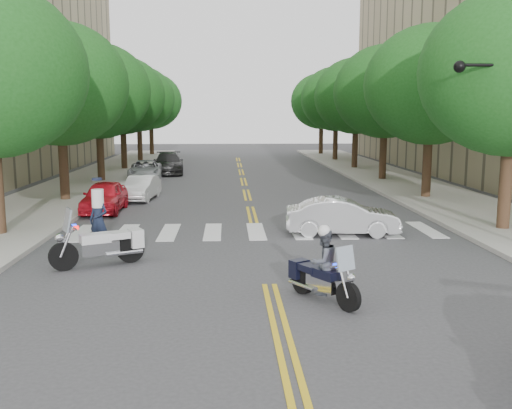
{
  "coord_description": "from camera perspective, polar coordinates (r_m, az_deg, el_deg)",
  "views": [
    {
      "loc": [
        -1.01,
        -13.5,
        4.13
      ],
      "look_at": [
        -0.1,
        4.47,
        1.3
      ],
      "focal_mm": 40.0,
      "sensor_mm": 36.0,
      "label": 1
    }
  ],
  "objects": [
    {
      "name": "tree_l_3",
      "position": [
        44.22,
        -13.26,
        10.55
      ],
      "size": [
        6.4,
        6.4,
        8.45
      ],
      "color": "#382316",
      "rests_on": "ground"
    },
    {
      "name": "parked_car_b",
      "position": [
        28.54,
        -11.42,
        1.63
      ],
      "size": [
        1.62,
        3.7,
        1.18
      ],
      "primitive_type": "imported",
      "rotation": [
        0.0,
        0.0,
        -0.1
      ],
      "color": "silver",
      "rests_on": "ground"
    },
    {
      "name": "motorcycle_police",
      "position": [
        12.84,
        6.61,
        -6.25
      ],
      "size": [
        1.36,
        1.94,
        1.75
      ],
      "rotation": [
        0.0,
        0.0,
        3.7
      ],
      "color": "black",
      "rests_on": "ground"
    },
    {
      "name": "tree_r_4",
      "position": [
        52.45,
        8.03,
        10.4
      ],
      "size": [
        6.4,
        6.4,
        8.45
      ],
      "color": "#382316",
      "rests_on": "ground"
    },
    {
      "name": "parked_car_e",
      "position": [
        43.35,
        -8.44,
        4.17
      ],
      "size": [
        1.56,
        3.58,
        1.2
      ],
      "primitive_type": "imported",
      "rotation": [
        0.0,
        0.0,
        -0.04
      ],
      "color": "gray",
      "rests_on": "ground"
    },
    {
      "name": "tree_r_3",
      "position": [
        44.62,
        9.99,
        10.63
      ],
      "size": [
        6.4,
        6.4,
        8.45
      ],
      "color": "#382316",
      "rests_on": "ground"
    },
    {
      "name": "tree_r_5",
      "position": [
        60.32,
        6.58,
        10.23
      ],
      "size": [
        6.4,
        6.4,
        8.45
      ],
      "color": "#382316",
      "rests_on": "ground"
    },
    {
      "name": "ground",
      "position": [
        14.16,
        1.35,
        -8.03
      ],
      "size": [
        140.0,
        140.0,
        0.0
      ],
      "primitive_type": "plane",
      "color": "#38383A",
      "rests_on": "ground"
    },
    {
      "name": "tree_r_2",
      "position": [
        36.86,
        12.79,
        10.93
      ],
      "size": [
        6.4,
        6.4,
        8.45
      ],
      "color": "#382316",
      "rests_on": "ground"
    },
    {
      "name": "sidewalk_left",
      "position": [
        36.73,
        -16.24,
        2.24
      ],
      "size": [
        5.0,
        60.0,
        0.15
      ],
      "primitive_type": "cube",
      "color": "#9E9991",
      "rests_on": "ground"
    },
    {
      "name": "parked_car_a",
      "position": [
        25.33,
        -14.91,
        0.77
      ],
      "size": [
        1.58,
        3.9,
        1.33
      ],
      "primitive_type": "imported",
      "rotation": [
        0.0,
        0.0,
        -0.0
      ],
      "color": "red",
      "rests_on": "ground"
    },
    {
      "name": "tree_l_1",
      "position": [
        28.62,
        -19.06,
        11.31
      ],
      "size": [
        6.4,
        6.4,
        8.45
      ],
      "color": "#382316",
      "rests_on": "ground"
    },
    {
      "name": "tree_l_5",
      "position": [
        60.03,
        -10.51,
        10.14
      ],
      "size": [
        6.4,
        6.4,
        8.45
      ],
      "color": "#382316",
      "rests_on": "ground"
    },
    {
      "name": "convertible",
      "position": [
        20.01,
        8.63,
        -1.2
      ],
      "size": [
        4.01,
        1.72,
        1.29
      ],
      "primitive_type": "imported",
      "rotation": [
        0.0,
        0.0,
        1.48
      ],
      "color": "white",
      "rests_on": "ground"
    },
    {
      "name": "parked_car_d",
      "position": [
        41.05,
        -8.76,
        4.09
      ],
      "size": [
        2.52,
        5.27,
        1.48
      ],
      "primitive_type": "imported",
      "rotation": [
        0.0,
        0.0,
        0.09
      ],
      "color": "black",
      "rests_on": "ground"
    },
    {
      "name": "tree_l_4",
      "position": [
        52.11,
        -11.67,
        10.32
      ],
      "size": [
        6.4,
        6.4,
        8.45
      ],
      "color": "#382316",
      "rests_on": "ground"
    },
    {
      "name": "tree_l_2",
      "position": [
        36.37,
        -15.53,
        10.86
      ],
      "size": [
        6.4,
        6.4,
        8.45
      ],
      "color": "#382316",
      "rests_on": "ground"
    },
    {
      "name": "officer_standing",
      "position": [
        18.51,
        -15.46,
        -1.47
      ],
      "size": [
        0.77,
        0.67,
        1.78
      ],
      "primitive_type": "imported",
      "rotation": [
        0.0,
        0.0,
        -0.47
      ],
      "color": "#171F34",
      "rests_on": "ground"
    },
    {
      "name": "sidewalk_right",
      "position": [
        37.25,
        13.54,
        2.43
      ],
      "size": [
        5.0,
        60.0,
        0.15
      ],
      "primitive_type": "cube",
      "color": "#9E9991",
      "rests_on": "ground"
    },
    {
      "name": "tree_r_1",
      "position": [
        29.23,
        17.07,
        11.34
      ],
      "size": [
        6.4,
        6.4,
        8.45
      ],
      "color": "#382316",
      "rests_on": "ground"
    },
    {
      "name": "motorcycle_parked",
      "position": [
        16.33,
        -14.78,
        -3.9
      ],
      "size": [
        2.43,
        1.44,
        1.68
      ],
      "rotation": [
        0.0,
        0.0,
        2.04
      ],
      "color": "black",
      "rests_on": "ground"
    },
    {
      "name": "parked_car_c",
      "position": [
        37.54,
        -10.99,
        3.4
      ],
      "size": [
        2.42,
        4.62,
        1.24
      ],
      "primitive_type": "imported",
      "rotation": [
        0.0,
        0.0,
        0.08
      ],
      "color": "gray",
      "rests_on": "ground"
    }
  ]
}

